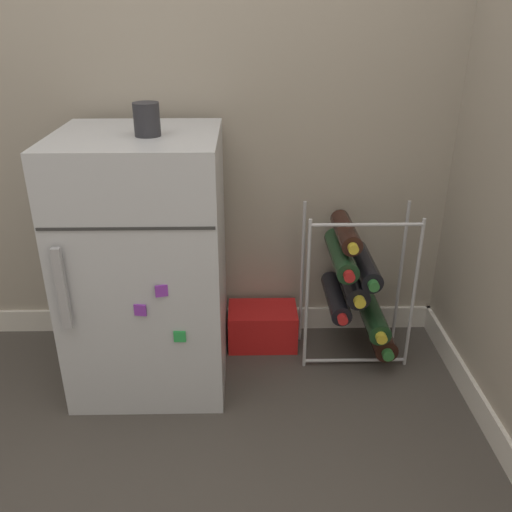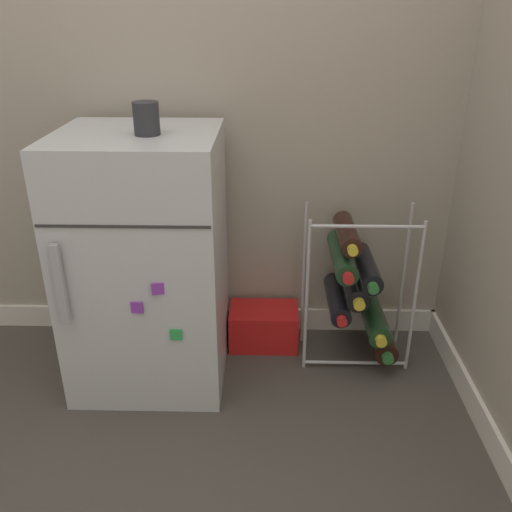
{
  "view_description": "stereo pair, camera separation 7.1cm",
  "coord_description": "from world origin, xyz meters",
  "px_view_note": "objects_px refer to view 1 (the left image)",
  "views": [
    {
      "loc": [
        0.09,
        -1.17,
        1.19
      ],
      "look_at": [
        0.12,
        0.48,
        0.42
      ],
      "focal_mm": 38.0,
      "sensor_mm": 36.0,
      "label": 1
    },
    {
      "loc": [
        0.16,
        -1.17,
        1.19
      ],
      "look_at": [
        0.12,
        0.48,
        0.42
      ],
      "focal_mm": 38.0,
      "sensor_mm": 36.0,
      "label": 2
    }
  ],
  "objects_px": {
    "wine_rack": "(357,287)",
    "fridge_top_cup": "(147,119)",
    "soda_box": "(263,326)",
    "mini_fridge": "(147,264)"
  },
  "relations": [
    {
      "from": "fridge_top_cup",
      "to": "soda_box",
      "type": "bearing_deg",
      "value": 30.55
    },
    {
      "from": "mini_fridge",
      "to": "soda_box",
      "type": "bearing_deg",
      "value": 23.39
    },
    {
      "from": "mini_fridge",
      "to": "wine_rack",
      "type": "xyz_separation_m",
      "value": [
        0.72,
        0.1,
        -0.15
      ]
    },
    {
      "from": "wine_rack",
      "to": "soda_box",
      "type": "height_order",
      "value": "wine_rack"
    },
    {
      "from": "wine_rack",
      "to": "mini_fridge",
      "type": "bearing_deg",
      "value": -172.06
    },
    {
      "from": "mini_fridge",
      "to": "soda_box",
      "type": "relative_size",
      "value": 3.29
    },
    {
      "from": "wine_rack",
      "to": "fridge_top_cup",
      "type": "distance_m",
      "value": 0.93
    },
    {
      "from": "wine_rack",
      "to": "fridge_top_cup",
      "type": "xyz_separation_m",
      "value": [
        -0.68,
        -0.13,
        0.62
      ]
    },
    {
      "from": "wine_rack",
      "to": "soda_box",
      "type": "xyz_separation_m",
      "value": [
        -0.34,
        0.07,
        -0.2
      ]
    },
    {
      "from": "mini_fridge",
      "to": "wine_rack",
      "type": "height_order",
      "value": "mini_fridge"
    }
  ]
}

